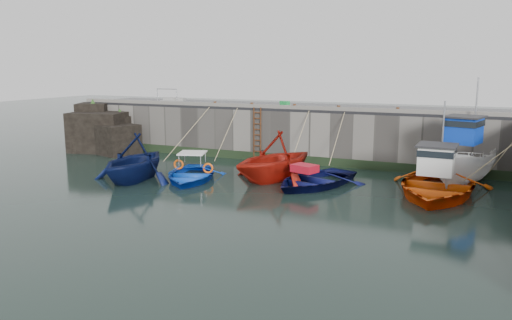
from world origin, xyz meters
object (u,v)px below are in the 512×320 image
at_px(boat_near_white, 135,180).
at_px(bollard_b, 252,105).
at_px(boat_near_blacktrim, 274,180).
at_px(boat_far_white, 464,163).
at_px(boat_near_blue, 191,179).
at_px(bollard_d, 339,108).
at_px(bollard_a, 215,104).
at_px(bollard_e, 398,110).
at_px(boat_far_orange, 436,184).
at_px(fish_crate, 285,103).
at_px(boat_near_navy, 314,185).
at_px(bollard_c, 294,106).
at_px(ladder, 257,134).

distance_m(boat_near_white, bollard_b, 8.74).
height_order(boat_near_blacktrim, boat_far_white, boat_far_white).
xyz_separation_m(boat_near_blue, bollard_b, (0.52, 6.30, 3.30)).
height_order(boat_near_blacktrim, bollard_d, bollard_d).
height_order(bollard_a, bollard_e, same).
bearing_deg(boat_near_white, boat_far_orange, 5.88).
distance_m(fish_crate, bollard_d, 4.40).
bearing_deg(bollard_b, boat_near_navy, -42.01).
bearing_deg(bollard_c, bollard_a, 180.00).
bearing_deg(bollard_d, boat_near_navy, -87.42).
height_order(bollard_c, bollard_e, same).
xyz_separation_m(bollard_c, bollard_e, (5.80, 0.00, 0.00)).
height_order(boat_near_blacktrim, boat_near_navy, boat_near_blacktrim).
height_order(boat_near_white, boat_near_blacktrim, boat_near_blacktrim).
height_order(boat_near_blue, boat_near_blacktrim, boat_near_blacktrim).
height_order(boat_near_white, bollard_a, bollard_a).
height_order(boat_near_white, bollard_c, bollard_c).
bearing_deg(bollard_e, fish_crate, 164.67).
height_order(boat_near_blue, bollard_b, bollard_b).
bearing_deg(ladder, bollard_e, 2.40).
relative_size(ladder, boat_far_white, 0.48).
relative_size(bollard_a, bollard_e, 1.00).
distance_m(boat_near_blacktrim, boat_near_navy, 2.23).
bearing_deg(bollard_c, boat_near_blue, -117.05).
relative_size(boat_near_blacktrim, boat_far_orange, 0.75).
height_order(boat_far_orange, bollard_e, boat_far_orange).
distance_m(ladder, boat_far_orange, 11.28).
height_order(bollard_b, bollard_d, same).
bearing_deg(bollard_e, boat_far_orange, -60.92).
bearing_deg(boat_near_blacktrim, bollard_a, 162.40).
xyz_separation_m(bollard_a, bollard_d, (7.80, 0.00, 0.00)).
relative_size(bollard_b, bollard_c, 1.00).
xyz_separation_m(boat_near_white, bollard_a, (0.51, 7.51, 3.30)).
height_order(boat_near_blue, boat_far_white, boat_far_white).
bearing_deg(fish_crate, boat_far_white, -0.29).
relative_size(boat_near_navy, bollard_a, 18.47).
xyz_separation_m(boat_near_blue, bollard_e, (9.02, 6.30, 3.30)).
distance_m(boat_near_blue, fish_crate, 9.09).
distance_m(boat_far_white, bollard_e, 4.56).
height_order(boat_near_navy, bollard_c, bollard_c).
bearing_deg(boat_near_blue, boat_far_orange, -9.38).
bearing_deg(bollard_a, boat_near_white, -93.85).
xyz_separation_m(boat_near_navy, boat_far_orange, (5.43, 0.56, 0.44)).
bearing_deg(boat_near_white, boat_near_navy, 9.94).
bearing_deg(bollard_e, boat_near_blue, -145.06).
xyz_separation_m(ladder, boat_near_blacktrim, (2.82, -4.29, -1.59)).
height_order(boat_near_blacktrim, bollard_c, bollard_c).
bearing_deg(boat_near_blue, boat_near_white, -172.76).
bearing_deg(boat_far_white, bollard_d, 179.10).
bearing_deg(boat_near_navy, boat_near_white, -145.00).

